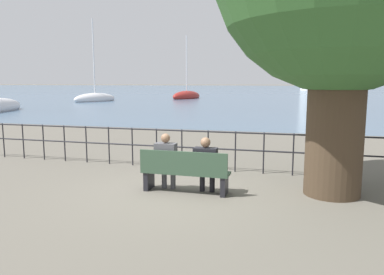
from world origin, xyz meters
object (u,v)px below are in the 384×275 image
Objects in this scene: sailboat_2 at (95,99)px; seated_person_left at (166,159)px; sailboat_0 at (187,96)px; seated_person_right at (206,162)px; park_bench at (185,172)px; harbor_lighthouse at (312,45)px.

seated_person_left is at bearing -37.20° from sailboat_2.
sailboat_2 is at bearing 122.09° from seated_person_left.
sailboat_2 is at bearing -111.69° from sailboat_0.
seated_person_left is 39.86m from sailboat_2.
seated_person_right is 0.11× the size of sailboat_2.
park_bench is at bearing -10.14° from seated_person_left.
sailboat_2 reaches higher than park_bench.
seated_person_left is at bearing -57.43° from sailboat_0.
sailboat_0 is at bearing 105.87° from seated_person_left.
seated_person_right is (0.86, 0.00, -0.02)m from seated_person_left.
sailboat_0 is at bearing -105.91° from harbor_lighthouse.
sailboat_2 is (-8.52, -10.75, -0.01)m from sailboat_0.
sailboat_2 reaches higher than sailboat_0.
seated_person_left is 46.28m from sailboat_0.
sailboat_0 is 70.76m from harbor_lighthouse.
park_bench is 112.39m from harbor_lighthouse.
harbor_lighthouse is at bearing 91.15° from sailboat_2.
seated_person_left is 0.04× the size of harbor_lighthouse.
sailboat_0 is 0.91× the size of sailboat_2.
harbor_lighthouse is (6.42, 111.41, 12.65)m from seated_person_left.
seated_person_left is at bearing 169.86° from park_bench.
seated_person_left is 112.31m from harbor_lighthouse.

